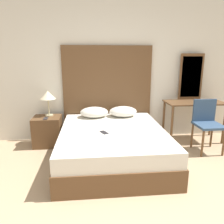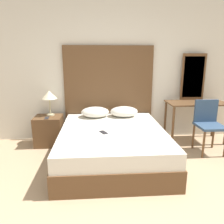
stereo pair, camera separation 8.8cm
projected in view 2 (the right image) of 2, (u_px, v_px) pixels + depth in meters
The scene contains 12 objects.
wall_back at pixel (113, 70), 4.21m from camera, with size 10.00×0.06×2.70m.
bed at pixel (112, 145), 3.44m from camera, with size 1.62×1.95×0.52m.
headboard at pixel (109, 94), 4.24m from camera, with size 1.70×0.05×1.81m.
pillow_left at pixel (95, 112), 4.03m from camera, with size 0.51×0.40×0.19m.
pillow_right at pixel (124, 112), 4.07m from camera, with size 0.51×0.40×0.19m.
phone_on_bed at pixel (104, 132), 3.22m from camera, with size 0.13×0.17×0.01m.
nightstand at pixel (49, 131), 4.06m from camera, with size 0.49×0.44×0.54m.
table_lamp at pixel (49, 96), 3.99m from camera, with size 0.28×0.28×0.46m.
phone_on_nightstand at pixel (47, 118), 3.89m from camera, with size 0.08×0.15×0.01m.
vanity_desk at pixel (196, 108), 4.14m from camera, with size 1.09×0.54×0.77m.
vanity_mirror at pixel (193, 77), 4.23m from camera, with size 0.47×0.03×0.89m.
chair at pixel (208, 122), 3.72m from camera, with size 0.43×0.44×0.89m.
Camera 2 is at (-0.33, -1.53, 1.61)m, focal length 35.00 mm.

